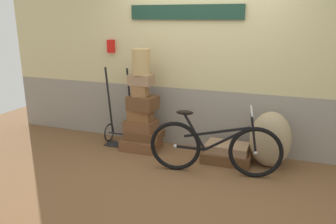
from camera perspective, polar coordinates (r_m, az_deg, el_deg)
name	(u,v)px	position (r m, az deg, el deg)	size (l,w,h in m)	color
ground	(187,169)	(4.55, 3.22, -9.70)	(8.74, 5.20, 0.06)	brown
station_building	(206,55)	(4.94, 6.56, 9.77)	(6.74, 0.74, 2.82)	gray
suitcase_0	(141,144)	(5.10, -4.63, -5.44)	(0.55, 0.44, 0.16)	brown
suitcase_1	(144,134)	(5.06, -4.12, -3.87)	(0.53, 0.38, 0.13)	brown
suitcase_2	(141,125)	(5.02, -4.67, -2.30)	(0.45, 0.33, 0.16)	brown
suitcase_3	(141,115)	(4.96, -4.74, -0.48)	(0.34, 0.25, 0.18)	brown
suitcase_4	(143,103)	(4.90, -4.37, 1.59)	(0.40, 0.31, 0.20)	brown
suitcase_5	(140,91)	(4.84, -4.84, 3.63)	(0.22, 0.16, 0.17)	olive
suitcase_6	(141,80)	(4.84, -4.62, 5.58)	(0.34, 0.25, 0.15)	#937051
suitcase_7	(227,156)	(4.75, 10.13, -7.43)	(0.67, 0.47, 0.14)	brown
suitcase_8	(227,148)	(4.69, 10.14, -6.06)	(0.57, 0.36, 0.11)	#937051
wicker_basket	(141,62)	(4.78, -4.64, 8.62)	(0.26, 0.26, 0.37)	tan
luggage_trolley	(120,127)	(5.29, -8.28, -2.54)	(0.45, 0.37, 1.22)	black
burlap_sack	(270,139)	(4.61, 17.19, -4.52)	(0.54, 0.46, 0.76)	#9E8966
bicycle	(214,148)	(4.25, 7.93, -6.09)	(1.67, 0.46, 0.87)	black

